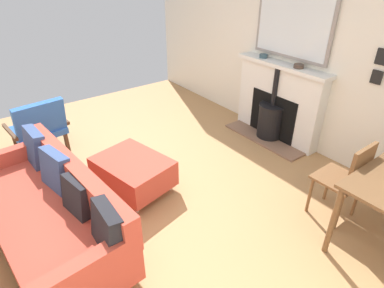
# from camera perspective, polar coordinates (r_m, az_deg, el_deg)

# --- Properties ---
(ground_plane) EXTENTS (5.07, 5.99, 0.01)m
(ground_plane) POSITION_cam_1_polar(r_m,az_deg,el_deg) (3.76, -11.31, -8.47)
(ground_plane) COLOR #A87A4C
(wall_left) EXTENTS (0.12, 5.99, 2.77)m
(wall_left) POSITION_cam_1_polar(r_m,az_deg,el_deg) (4.67, 17.04, 17.54)
(wall_left) COLOR silver
(wall_left) RESTS_ON ground
(fireplace) EXTENTS (0.49, 1.44, 1.09)m
(fireplace) POSITION_cam_1_polar(r_m,az_deg,el_deg) (4.75, 14.74, 6.49)
(fireplace) COLOR brown
(fireplace) RESTS_ON ground
(mirror_over_mantel) EXTENTS (0.04, 1.16, 0.99)m
(mirror_over_mantel) POSITION_cam_1_polar(r_m,az_deg,el_deg) (4.51, 17.64, 20.48)
(mirror_over_mantel) COLOR gray
(mantel_bowl_near) EXTENTS (0.12, 0.12, 0.05)m
(mantel_bowl_near) POSITION_cam_1_polar(r_m,az_deg,el_deg) (4.76, 12.59, 15.05)
(mantel_bowl_near) COLOR #334C56
(mantel_bowl_near) RESTS_ON fireplace
(mantel_bowl_far) EXTENTS (0.13, 0.13, 0.05)m
(mantel_bowl_far) POSITION_cam_1_polar(r_m,az_deg,el_deg) (4.40, 18.44, 13.04)
(mantel_bowl_far) COLOR #47382D
(mantel_bowl_far) RESTS_ON fireplace
(sofa) EXTENTS (0.96, 2.04, 0.79)m
(sofa) POSITION_cam_1_polar(r_m,az_deg,el_deg) (3.22, -23.69, -10.69)
(sofa) COLOR #B2B2B7
(sofa) RESTS_ON ground
(ottoman) EXTENTS (0.78, 0.93, 0.39)m
(ottoman) POSITION_cam_1_polar(r_m,az_deg,el_deg) (3.67, -10.41, -4.77)
(ottoman) COLOR #B2B2B7
(ottoman) RESTS_ON ground
(armchair_accent) EXTENTS (0.73, 0.66, 0.82)m
(armchair_accent) POSITION_cam_1_polar(r_m,az_deg,el_deg) (4.56, -25.55, 2.84)
(armchair_accent) COLOR #4C3321
(armchair_accent) RESTS_ON ground
(dining_chair_near_fireplace) EXTENTS (0.40, 0.40, 0.88)m
(dining_chair_near_fireplace) POSITION_cam_1_polar(r_m,az_deg,el_deg) (3.39, 25.96, -5.22)
(dining_chair_near_fireplace) COLOR brown
(dining_chair_near_fireplace) RESTS_ON ground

